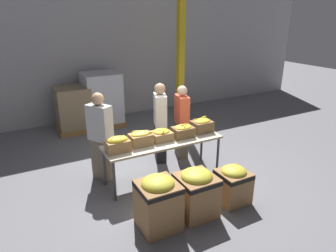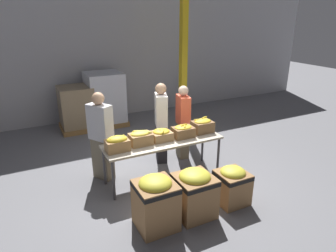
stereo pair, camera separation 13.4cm
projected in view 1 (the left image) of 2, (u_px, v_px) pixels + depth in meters
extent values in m
plane|color=slate|center=(163.00, 178.00, 6.03)|extent=(30.00, 30.00, 0.00)
cube|color=#A8A8AD|center=(97.00, 53.00, 8.92)|extent=(16.00, 0.08, 4.00)
cube|color=#B2A893|center=(163.00, 142.00, 5.75)|extent=(2.33, 0.71, 0.04)
cylinder|color=#38383D|center=(114.00, 181.00, 5.16)|extent=(0.05, 0.05, 0.77)
cylinder|color=#38383D|center=(218.00, 155.00, 6.13)|extent=(0.05, 0.05, 0.77)
cylinder|color=#38383D|center=(104.00, 167.00, 5.65)|extent=(0.05, 0.05, 0.77)
cylinder|color=#38383D|center=(202.00, 145.00, 6.62)|extent=(0.05, 0.05, 0.77)
cube|color=#A37A4C|center=(118.00, 146.00, 5.27)|extent=(0.41, 0.28, 0.20)
ellipsoid|color=gold|center=(117.00, 140.00, 5.23)|extent=(0.37, 0.25, 0.13)
ellipsoid|color=gold|center=(114.00, 139.00, 5.17)|extent=(0.14, 0.05, 0.05)
ellipsoid|color=gold|center=(123.00, 137.00, 5.31)|extent=(0.13, 0.13, 0.05)
cube|color=#A37A4C|center=(141.00, 139.00, 5.54)|extent=(0.41, 0.29, 0.21)
ellipsoid|color=yellow|center=(141.00, 134.00, 5.50)|extent=(0.38, 0.24, 0.09)
ellipsoid|color=yellow|center=(136.00, 132.00, 5.53)|extent=(0.16, 0.09, 0.06)
ellipsoid|color=yellow|center=(148.00, 133.00, 5.50)|extent=(0.20, 0.06, 0.04)
cube|color=tan|center=(161.00, 136.00, 5.75)|extent=(0.39, 0.33, 0.17)
ellipsoid|color=gold|center=(161.00, 132.00, 5.72)|extent=(0.33, 0.29, 0.10)
ellipsoid|color=gold|center=(163.00, 131.00, 5.65)|extent=(0.17, 0.21, 0.05)
ellipsoid|color=gold|center=(160.00, 130.00, 5.70)|extent=(0.09, 0.16, 0.05)
cube|color=olive|center=(183.00, 132.00, 5.90)|extent=(0.41, 0.30, 0.20)
ellipsoid|color=gold|center=(183.00, 127.00, 5.87)|extent=(0.35, 0.26, 0.07)
ellipsoid|color=gold|center=(184.00, 125.00, 5.86)|extent=(0.18, 0.09, 0.05)
ellipsoid|color=gold|center=(185.00, 126.00, 5.83)|extent=(0.12, 0.16, 0.05)
cube|color=olive|center=(202.00, 126.00, 6.16)|extent=(0.41, 0.32, 0.23)
ellipsoid|color=gold|center=(202.00, 121.00, 6.12)|extent=(0.37, 0.27, 0.09)
ellipsoid|color=gold|center=(203.00, 117.00, 6.21)|extent=(0.22, 0.13, 0.05)
ellipsoid|color=gold|center=(201.00, 121.00, 6.04)|extent=(0.18, 0.12, 0.06)
ellipsoid|color=gold|center=(197.00, 120.00, 6.10)|extent=(0.16, 0.14, 0.05)
cube|color=black|center=(160.00, 143.00, 6.63)|extent=(0.34, 0.45, 0.84)
cube|color=silver|center=(160.00, 110.00, 6.36)|extent=(0.38, 0.52, 0.69)
sphere|color=tan|center=(160.00, 89.00, 6.20)|extent=(0.24, 0.24, 0.24)
cube|color=#6B604C|center=(103.00, 159.00, 5.88)|extent=(0.40, 0.46, 0.84)
cube|color=#B2B2B7|center=(100.00, 123.00, 5.61)|extent=(0.45, 0.53, 0.69)
sphere|color=tan|center=(98.00, 99.00, 5.45)|extent=(0.24, 0.24, 0.24)
cube|color=#6B604C|center=(181.00, 140.00, 6.85)|extent=(0.28, 0.41, 0.79)
cube|color=#EA5B3D|center=(182.00, 110.00, 6.60)|extent=(0.31, 0.48, 0.65)
sphere|color=beige|center=(182.00, 91.00, 6.45)|extent=(0.22, 0.22, 0.22)
cube|color=olive|center=(158.00, 206.00, 4.52)|extent=(0.58, 0.58, 0.75)
cube|color=black|center=(158.00, 187.00, 4.41)|extent=(0.59, 0.59, 0.07)
ellipsoid|color=gold|center=(158.00, 183.00, 4.39)|extent=(0.50, 0.50, 0.20)
cube|color=olive|center=(196.00, 195.00, 4.83)|extent=(0.59, 0.59, 0.69)
cube|color=black|center=(197.00, 180.00, 4.73)|extent=(0.60, 0.60, 0.07)
ellipsoid|color=gold|center=(197.00, 176.00, 4.71)|extent=(0.50, 0.50, 0.21)
cube|color=olive|center=(233.00, 187.00, 5.19)|extent=(0.51, 0.51, 0.58)
cube|color=black|center=(234.00, 175.00, 5.11)|extent=(0.51, 0.51, 0.07)
ellipsoid|color=gold|center=(234.00, 171.00, 5.08)|extent=(0.43, 0.43, 0.18)
cube|color=gold|center=(180.00, 57.00, 8.27)|extent=(0.18, 0.18, 4.00)
cube|color=olive|center=(104.00, 122.00, 8.96)|extent=(1.09, 1.09, 0.13)
cube|color=silver|center=(102.00, 97.00, 8.69)|extent=(1.01, 1.01, 1.41)
cube|color=olive|center=(76.00, 128.00, 8.52)|extent=(0.96, 0.96, 0.13)
cube|color=#897556|center=(73.00, 107.00, 8.30)|extent=(0.88, 0.88, 1.11)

